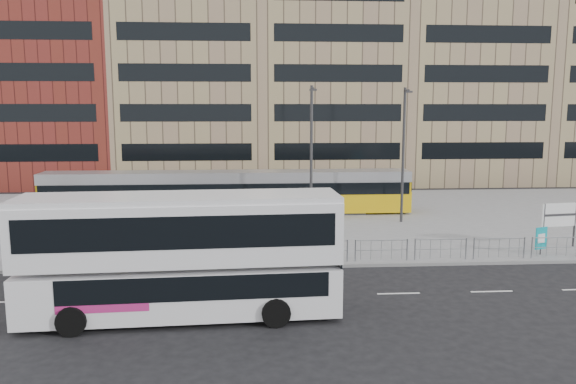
{
  "coord_description": "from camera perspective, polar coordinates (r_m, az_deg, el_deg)",
  "views": [
    {
      "loc": [
        -4.08,
        -26.18,
        7.71
      ],
      "look_at": [
        -1.98,
        6.0,
        2.82
      ],
      "focal_mm": 35.0,
      "sensor_mm": 36.0,
      "label": 1
    }
  ],
  "objects": [
    {
      "name": "traffic_light_west",
      "position": [
        27.46,
        -6.09,
        -3.17
      ],
      "size": [
        0.2,
        0.23,
        3.1
      ],
      "rotation": [
        0.0,
        0.0,
        -0.19
      ],
      "color": "#2D2D30",
      "rests_on": "plaza"
    },
    {
      "name": "lamp_post_west",
      "position": [
        36.05,
        2.39,
        4.28
      ],
      "size": [
        0.45,
        1.04,
        8.92
      ],
      "color": "#2D2D30",
      "rests_on": "plaza"
    },
    {
      "name": "ground",
      "position": [
        27.6,
        4.96,
        -7.64
      ],
      "size": [
        120.0,
        120.0,
        0.0
      ],
      "primitive_type": "plane",
      "color": "black",
      "rests_on": "ground"
    },
    {
      "name": "pedestrian_barrier",
      "position": [
        28.18,
        8.87,
        -5.31
      ],
      "size": [
        32.07,
        0.07,
        1.1
      ],
      "color": "gray",
      "rests_on": "plaza"
    },
    {
      "name": "kerb",
      "position": [
        27.63,
        4.95,
        -7.47
      ],
      "size": [
        64.0,
        0.25,
        0.17
      ],
      "primitive_type": "cube",
      "color": "gray",
      "rests_on": "ground"
    },
    {
      "name": "lamp_post_east",
      "position": [
        37.49,
        11.65,
        4.19
      ],
      "size": [
        0.45,
        1.04,
        8.82
      ],
      "color": "#2D2D30",
      "rests_on": "plaza"
    },
    {
      "name": "station_sign",
      "position": [
        33.7,
        25.87,
        -2.28
      ],
      "size": [
        2.12,
        0.38,
        2.45
      ],
      "rotation": [
        0.0,
        0.0,
        0.14
      ],
      "color": "#2D2D30",
      "rests_on": "plaza"
    },
    {
      "name": "building_row",
      "position": [
        60.94,
        1.62,
        13.51
      ],
      "size": [
        70.4,
        18.4,
        31.2
      ],
      "color": "maroon",
      "rests_on": "ground"
    },
    {
      "name": "road_markings",
      "position": [
        24.03,
        8.81,
        -10.2
      ],
      "size": [
        62.0,
        0.12,
        0.01
      ],
      "primitive_type": "cube",
      "color": "white",
      "rests_on": "ground"
    },
    {
      "name": "double_decker_bus",
      "position": [
        20.92,
        -10.76,
        -6.03
      ],
      "size": [
        11.58,
        3.36,
        4.59
      ],
      "rotation": [
        0.0,
        0.0,
        0.05
      ],
      "color": "silver",
      "rests_on": "ground"
    },
    {
      "name": "plaza",
      "position": [
        39.15,
        2.32,
        -2.64
      ],
      "size": [
        64.0,
        24.0,
        0.15
      ],
      "primitive_type": "cube",
      "color": "gray",
      "rests_on": "ground"
    },
    {
      "name": "pedestrian",
      "position": [
        29.34,
        -11.58,
        -4.56
      ],
      "size": [
        0.59,
        0.78,
        1.92
      ],
      "primitive_type": "imported",
      "rotation": [
        0.0,
        0.0,
        1.37
      ],
      "color": "black",
      "rests_on": "plaza"
    },
    {
      "name": "tram",
      "position": [
        40.19,
        -6.09,
        -0.06
      ],
      "size": [
        25.97,
        2.57,
        3.06
      ],
      "rotation": [
        0.0,
        0.0,
        0.0
      ],
      "color": "gold",
      "rests_on": "plaza"
    },
    {
      "name": "ad_panel",
      "position": [
        31.86,
        24.32,
        -4.34
      ],
      "size": [
        0.74,
        0.33,
        1.44
      ],
      "rotation": [
        0.0,
        0.0,
        0.37
      ],
      "color": "#2D2D30",
      "rests_on": "plaza"
    }
  ]
}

